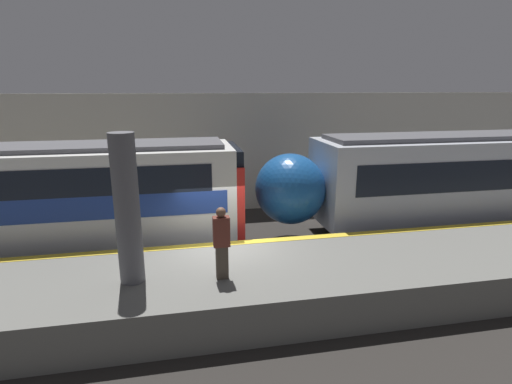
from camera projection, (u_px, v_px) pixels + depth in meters
The scene contains 6 objects.
ground_plane at pixel (223, 275), 11.80m from camera, with size 120.00×120.00×0.00m, color #282623.
platform at pixel (230, 288), 9.98m from camera, with size 40.00×3.56×1.05m.
station_rear_barrier at pixel (204, 154), 17.24m from camera, with size 50.00×0.15×5.13m.
support_pillar_near at pixel (127, 210), 8.81m from camera, with size 0.56×0.56×3.42m.
train_modern at pixel (506, 179), 15.47m from camera, with size 19.10×2.86×3.72m.
person_waiting at pixel (222, 241), 9.14m from camera, with size 0.38×0.24×1.73m.
Camera 1 is at (-1.13, -10.77, 5.39)m, focal length 28.00 mm.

